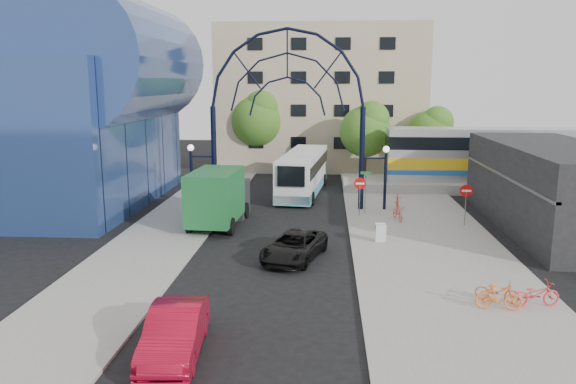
# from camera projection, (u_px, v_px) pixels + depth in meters

# --- Properties ---
(ground) EXTENTS (120.00, 120.00, 0.00)m
(ground) POSITION_uv_depth(u_px,v_px,m) (265.00, 280.00, 24.81)
(ground) COLOR black
(ground) RESTS_ON ground
(sidewalk_east) EXTENTS (8.00, 56.00, 0.12)m
(sidewalk_east) POSITION_uv_depth(u_px,v_px,m) (432.00, 255.00, 28.18)
(sidewalk_east) COLOR gray
(sidewalk_east) RESTS_ON ground
(plaza_west) EXTENTS (5.00, 50.00, 0.12)m
(plaza_west) POSITION_uv_depth(u_px,v_px,m) (160.00, 239.00, 31.12)
(plaza_west) COLOR gray
(plaza_west) RESTS_ON ground
(gateway_arch) EXTENTS (13.64, 0.44, 12.10)m
(gateway_arch) POSITION_uv_depth(u_px,v_px,m) (287.00, 83.00, 36.87)
(gateway_arch) COLOR black
(gateway_arch) RESTS_ON ground
(stop_sign) EXTENTS (0.80, 0.07, 2.50)m
(stop_sign) POSITION_uv_depth(u_px,v_px,m) (360.00, 187.00, 35.85)
(stop_sign) COLOR slate
(stop_sign) RESTS_ON sidewalk_east
(do_not_enter_sign) EXTENTS (0.76, 0.07, 2.48)m
(do_not_enter_sign) POSITION_uv_depth(u_px,v_px,m) (466.00, 195.00, 33.48)
(do_not_enter_sign) COLOR slate
(do_not_enter_sign) RESTS_ON sidewalk_east
(street_name_sign) EXTENTS (0.70, 0.70, 2.80)m
(street_name_sign) POSITION_uv_depth(u_px,v_px,m) (366.00, 183.00, 36.39)
(street_name_sign) COLOR slate
(street_name_sign) RESTS_ON sidewalk_east
(sandwich_board) EXTENTS (0.55, 0.61, 0.99)m
(sandwich_board) POSITION_uv_depth(u_px,v_px,m) (381.00, 231.00, 30.14)
(sandwich_board) COLOR white
(sandwich_board) RESTS_ON sidewalk_east
(transit_hall) EXTENTS (16.50, 18.00, 14.50)m
(transit_hall) POSITION_uv_depth(u_px,v_px,m) (70.00, 110.00, 39.24)
(transit_hall) COLOR navy
(transit_hall) RESTS_ON ground
(commercial_block_east) EXTENTS (6.00, 16.00, 5.00)m
(commercial_block_east) POSITION_uv_depth(u_px,v_px,m) (553.00, 187.00, 33.04)
(commercial_block_east) COLOR black
(commercial_block_east) RESTS_ON ground
(apartment_block) EXTENTS (20.00, 12.10, 14.00)m
(apartment_block) POSITION_uv_depth(u_px,v_px,m) (321.00, 98.00, 57.56)
(apartment_block) COLOR tan
(apartment_block) RESTS_ON ground
(train_platform) EXTENTS (32.00, 5.00, 0.80)m
(train_platform) POSITION_uv_depth(u_px,v_px,m) (543.00, 186.00, 44.92)
(train_platform) COLOR gray
(train_platform) RESTS_ON ground
(train_car) EXTENTS (25.10, 3.05, 4.20)m
(train_car) POSITION_uv_depth(u_px,v_px,m) (546.00, 155.00, 44.44)
(train_car) COLOR #B7B7BC
(train_car) RESTS_ON train_platform
(tree_north_a) EXTENTS (4.48, 4.48, 7.00)m
(tree_north_a) POSITION_uv_depth(u_px,v_px,m) (367.00, 129.00, 48.89)
(tree_north_a) COLOR #382314
(tree_north_a) RESTS_ON ground
(tree_north_b) EXTENTS (5.12, 5.12, 8.00)m
(tree_north_b) POSITION_uv_depth(u_px,v_px,m) (258.00, 118.00, 53.36)
(tree_north_b) COLOR #382314
(tree_north_b) RESTS_ON ground
(tree_north_c) EXTENTS (4.16, 4.16, 6.50)m
(tree_north_c) POSITION_uv_depth(u_px,v_px,m) (432.00, 131.00, 50.51)
(tree_north_c) COLOR #382314
(tree_north_c) RESTS_ON ground
(city_bus) EXTENTS (3.71, 11.83, 3.20)m
(city_bus) POSITION_uv_depth(u_px,v_px,m) (303.00, 172.00, 43.84)
(city_bus) COLOR white
(city_bus) RESTS_ON ground
(green_truck) EXTENTS (2.99, 7.05, 3.49)m
(green_truck) POSITION_uv_depth(u_px,v_px,m) (219.00, 197.00, 33.98)
(green_truck) COLOR black
(green_truck) RESTS_ON ground
(black_suv) EXTENTS (3.53, 5.27, 1.34)m
(black_suv) POSITION_uv_depth(u_px,v_px,m) (294.00, 246.00, 27.55)
(black_suv) COLOR black
(black_suv) RESTS_ON ground
(red_sedan) EXTENTS (2.02, 4.84, 1.56)m
(red_sedan) POSITION_uv_depth(u_px,v_px,m) (175.00, 332.00, 17.86)
(red_sedan) COLOR maroon
(red_sedan) RESTS_ON ground
(bike_near_a) EXTENTS (0.93, 1.81, 0.90)m
(bike_near_a) POSITION_uv_depth(u_px,v_px,m) (398.00, 213.00, 35.02)
(bike_near_a) COLOR #FB4032
(bike_near_a) RESTS_ON sidewalk_east
(bike_near_b) EXTENTS (0.57, 1.67, 0.99)m
(bike_near_b) POSITION_uv_depth(u_px,v_px,m) (397.00, 202.00, 37.90)
(bike_near_b) COLOR #F33230
(bike_near_b) RESTS_ON sidewalk_east
(bike_far_a) EXTENTS (1.75, 1.09, 0.87)m
(bike_far_a) POSITION_uv_depth(u_px,v_px,m) (497.00, 291.00, 21.96)
(bike_far_a) COLOR #D5532A
(bike_far_a) RESTS_ON sidewalk_east
(bike_far_b) EXTENTS (1.76, 0.65, 1.04)m
(bike_far_b) POSITION_uv_depth(u_px,v_px,m) (499.00, 297.00, 21.15)
(bike_far_b) COLOR orange
(bike_far_b) RESTS_ON sidewalk_east
(bike_far_c) EXTENTS (1.99, 0.99, 1.00)m
(bike_far_c) POSITION_uv_depth(u_px,v_px,m) (536.00, 294.00, 21.47)
(bike_far_c) COLOR red
(bike_far_c) RESTS_ON sidewalk_east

